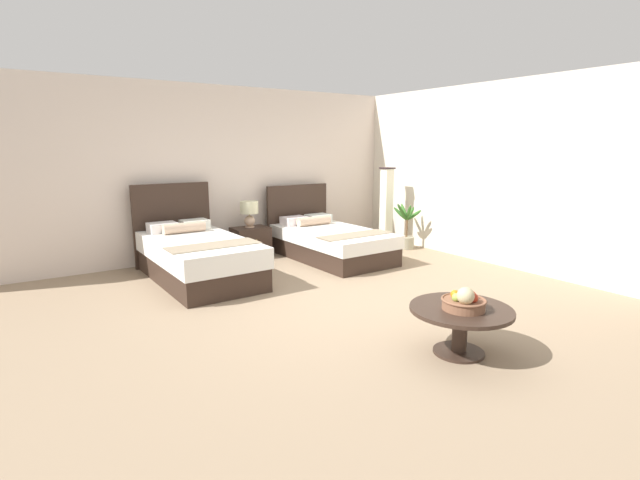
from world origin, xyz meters
The scene contains 11 objects.
ground_plane centered at (0.00, 0.00, -0.01)m, with size 9.77×9.97×0.02m, color gray.
wall_back centered at (0.00, 3.18, 1.39)m, with size 9.77×0.12×2.79m, color beige.
wall_side_right centered at (3.08, 0.40, 1.39)m, with size 0.12×5.57×2.79m, color beige.
bed_near_window centered at (-1.12, 1.96, 0.33)m, with size 1.21×2.21×1.27m.
bed_near_corner centered at (1.12, 1.97, 0.28)m, with size 1.25×2.17×1.14m.
nightstand centered at (0.06, 2.73, 0.25)m, with size 0.59×0.44×0.50m.
table_lamp centered at (0.06, 2.75, 0.78)m, with size 0.30×0.30×0.43m.
coffee_table centered at (-0.01, -1.69, 0.33)m, with size 0.90×0.90×0.43m.
fruit_bowl centered at (-0.04, -1.73, 0.51)m, with size 0.39×0.39×0.23m.
floor_lamp_corner centered at (2.56, 2.19, 0.72)m, with size 0.21×0.21×1.44m.
potted_palm centered at (2.67, 1.77, 0.27)m, with size 0.47×0.48×0.85m.
Camera 1 is at (-3.24, -4.26, 1.84)m, focal length 26.37 mm.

